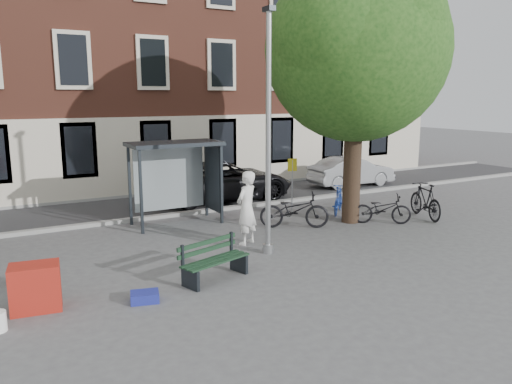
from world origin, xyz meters
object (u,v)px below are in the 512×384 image
object	(u,v)px
car_silver	(351,171)
painter	(247,208)
lamppost	(268,146)
red_stand	(35,287)
bus_shelter	(186,163)
bench	(214,262)
bike_b	(338,199)
bike_c	(382,209)
bike_a	(294,210)
car_dark	(224,181)
bike_d	(425,200)
notice_sign	(292,174)

from	to	relation	value
car_silver	painter	bearing A→B (deg)	126.13
lamppost	red_stand	distance (m)	6.16
bus_shelter	bench	world-z (taller)	bus_shelter
lamppost	bike_b	world-z (taller)	lamppost
bike_b	bike_c	world-z (taller)	bike_b
bus_shelter	bike_a	size ratio (longest dim) A/B	1.34
bike_b	car_silver	size ratio (longest dim) A/B	0.41
car_dark	red_stand	bearing A→B (deg)	135.99
lamppost	bench	size ratio (longest dim) A/B	3.47
lamppost	car_dark	world-z (taller)	lamppost
lamppost	bike_d	distance (m)	6.89
bike_c	car_silver	world-z (taller)	car_silver
bike_c	notice_sign	world-z (taller)	notice_sign
painter	bike_d	bearing A→B (deg)	148.15
notice_sign	bike_c	bearing A→B (deg)	-46.51
bike_d	red_stand	xyz separation A→B (m)	(-12.14, -1.55, -0.15)
bike_b	car_silver	distance (m)	5.61
lamppost	car_dark	size ratio (longest dim) A/B	1.12
bus_shelter	car_dark	world-z (taller)	bus_shelter
lamppost	bike_a	xyz separation A→B (m)	(2.00, 1.78, -2.23)
red_stand	bus_shelter	bearing A→B (deg)	44.65
bike_b	red_stand	distance (m)	10.63
bike_d	painter	bearing A→B (deg)	16.47
lamppost	painter	bearing A→B (deg)	95.76
notice_sign	car_silver	bearing A→B (deg)	40.97
painter	bench	distance (m)	2.85
bike_b	bike_d	world-z (taller)	bike_d
car_silver	bike_d	bearing A→B (deg)	165.20
car_dark	bus_shelter	bearing A→B (deg)	136.15
lamppost	bike_a	world-z (taller)	lamppost
painter	bike_c	size ratio (longest dim) A/B	1.12
bike_b	lamppost	bearing A→B (deg)	77.68
painter	car_silver	size ratio (longest dim) A/B	0.51
red_stand	painter	bearing A→B (deg)	18.39
bus_shelter	car_silver	size ratio (longest dim) A/B	0.71
bike_a	notice_sign	bearing A→B (deg)	-0.92
lamppost	bike_d	size ratio (longest dim) A/B	3.08
car_dark	bike_b	bearing A→B (deg)	-147.75
bike_c	notice_sign	xyz separation A→B (m)	(-1.73, 2.60, 0.91)
bike_c	bike_d	xyz separation A→B (m)	(1.77, -0.14, 0.12)
painter	bike_c	xyz separation A→B (m)	(4.82, -0.15, -0.54)
car_dark	red_stand	world-z (taller)	car_dark
bench	bike_c	size ratio (longest dim) A/B	0.97
car_silver	notice_sign	size ratio (longest dim) A/B	2.08
painter	red_stand	bearing A→B (deg)	-10.89
bike_c	car_silver	size ratio (longest dim) A/B	0.45
lamppost	bench	bearing A→B (deg)	-152.50
car_dark	notice_sign	size ratio (longest dim) A/B	2.84
car_dark	notice_sign	world-z (taller)	notice_sign
lamppost	bike_c	xyz separation A→B (m)	(4.73, 0.83, -2.31)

